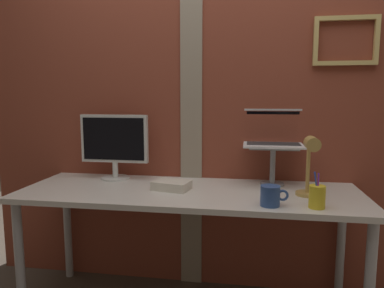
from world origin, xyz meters
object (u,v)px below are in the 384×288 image
laptop (273,136)px  desk_lamp (310,160)px  pen_cup (317,196)px  coffee_mug (271,196)px  monitor (114,142)px

laptop → desk_lamp: bearing=-62.0°
desk_lamp → pen_cup: 0.22m
desk_lamp → coffee_mug: 0.30m
laptop → monitor: bearing=-176.1°
monitor → pen_cup: (1.16, -0.42, -0.18)m
laptop → pen_cup: laptop is taller
monitor → coffee_mug: bearing=-23.9°
desk_lamp → pen_cup: (0.01, -0.17, -0.14)m
laptop → desk_lamp: laptop is taller
monitor → desk_lamp: size_ratio=1.33×
monitor → pen_cup: bearing=-19.8°
monitor → coffee_mug: 1.06m
monitor → pen_cup: size_ratio=2.47×
laptop → desk_lamp: (0.17, -0.32, -0.09)m
pen_cup → coffee_mug: size_ratio=1.31×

